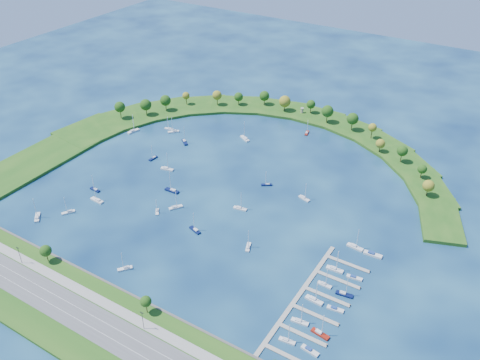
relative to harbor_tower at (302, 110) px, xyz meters
The scene contains 39 objects.
ground 116.52m from the harbor_tower, 86.93° to the right, with size 700.00×700.00×0.00m, color #071840.
south_shoreline 239.26m from the harbor_tower, 88.50° to the right, with size 420.00×43.10×11.60m.
breakwater 78.62m from the harbor_tower, 120.68° to the right, with size 286.74×247.64×2.00m.
breakwater_trees 33.27m from the harbor_tower, 117.37° to the right, with size 236.34×92.83×13.74m.
harbor_tower is the anchor object (origin of this frame).
dock_system 199.55m from the harbor_tower, 62.69° to the right, with size 24.28×82.00×1.60m.
moored_boat_0 99.46m from the harbor_tower, 121.21° to the right, with size 8.48×7.56×13.09m.
moored_boat_1 166.48m from the harbor_tower, 73.85° to the right, with size 4.69×7.68×10.94m.
moored_boat_2 174.30m from the harbor_tower, 110.79° to the right, with size 7.60×2.77×10.93m.
moored_boat_3 196.71m from the harbor_tower, 107.14° to the right, with size 5.79×7.53×11.10m.
moored_boat_4 116.13m from the harbor_tower, 63.43° to the right, with size 8.09×4.40×11.46m.
moored_boat_5 140.57m from the harbor_tower, 98.45° to the right, with size 9.51×2.89×13.88m.
moored_boat_6 206.26m from the harbor_tower, 89.38° to the right, with size 6.23×7.08×10.87m.
moored_boat_7 31.48m from the harbor_tower, 57.25° to the right, with size 3.75×7.62×10.79m.
moored_boat_8 102.48m from the harbor_tower, 131.70° to the right, with size 7.45×7.54×12.17m.
moored_boat_9 178.59m from the harbor_tower, 107.06° to the right, with size 9.31×3.20×13.45m.
moored_boat_10 105.08m from the harbor_tower, 134.79° to the right, with size 7.20×3.14×10.25m.
moored_boat_11 151.87m from the harbor_tower, 93.08° to the right, with size 6.39×8.03×11.95m.
moored_boat_12 105.68m from the harbor_tower, 76.08° to the right, with size 6.71×5.26×9.94m.
moored_boat_13 127.48m from the harbor_tower, 116.02° to the right, with size 2.71×7.27×10.45m.
moored_boat_14 135.10m from the harbor_tower, 79.52° to the right, with size 8.33×3.57×11.85m.
moored_boat_15 163.56m from the harbor_tower, 85.08° to the right, with size 8.35×4.65×11.83m.
moored_boat_16 126.87m from the harbor_tower, 108.01° to the right, with size 9.09×4.18×12.90m.
moored_boat_17 131.37m from the harbor_tower, 135.68° to the right, with size 4.60×9.82×13.93m.
moored_boat_18 60.75m from the harbor_tower, 106.60° to the right, with size 9.65×7.06×14.07m.
moored_boat_19 161.25m from the harbor_tower, 95.22° to the right, with size 5.17×5.96×9.11m.
moored_boat_20 212.37m from the harbor_tower, 109.01° to the right, with size 8.07×8.04×13.08m.
docked_boat_0 223.38m from the harbor_tower, 65.74° to the right, with size 7.52×2.95×10.77m.
docked_boat_1 227.40m from the harbor_tower, 63.28° to the right, with size 8.35×3.36×1.66m.
docked_boat_2 212.22m from the harbor_tower, 64.38° to the right, with size 8.20×3.16×11.75m.
docked_boat_3 218.23m from the harbor_tower, 62.06° to the right, with size 8.78×3.63×12.53m.
docked_boat_4 198.66m from the harbor_tower, 62.49° to the right, with size 9.01×3.24×12.97m.
docked_boat_5 203.64m from the harbor_tower, 59.86° to the right, with size 8.04×3.12×1.60m.
docked_boat_6 188.24m from the harbor_tower, 60.81° to the right, with size 7.30×2.32×10.62m.
docked_boat_7 194.38m from the harbor_tower, 58.25° to the right, with size 8.42×3.33×12.05m.
docked_boat_8 177.43m from the harbor_tower, 58.86° to the right, with size 8.82×2.89×12.79m.
docked_boat_9 183.35m from the harbor_tower, 56.10° to the right, with size 7.97×3.06×1.59m.
docked_boat_10 160.82m from the harbor_tower, 54.16° to the right, with size 9.11×3.44×13.08m.
docked_boat_11 167.41m from the harbor_tower, 51.54° to the right, with size 9.72×3.14×1.96m.
Camera 1 is at (144.97, -221.89, 176.78)m, focal length 38.32 mm.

